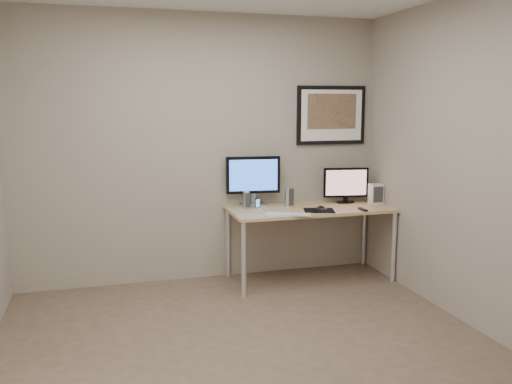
# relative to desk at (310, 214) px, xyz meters

# --- Properties ---
(floor) EXTENTS (3.60, 3.60, 0.00)m
(floor) POSITION_rel_desk_xyz_m (-1.00, -1.35, -0.66)
(floor) COLOR brown
(floor) RESTS_ON ground
(room) EXTENTS (3.60, 3.60, 3.60)m
(room) POSITION_rel_desk_xyz_m (-1.00, -0.90, 0.98)
(room) COLOR white
(room) RESTS_ON ground
(desk) EXTENTS (1.60, 0.70, 0.73)m
(desk) POSITION_rel_desk_xyz_m (0.00, 0.00, 0.00)
(desk) COLOR #9A774A
(desk) RESTS_ON floor
(framed_art) EXTENTS (0.75, 0.04, 0.60)m
(framed_art) POSITION_rel_desk_xyz_m (0.35, 0.33, 0.96)
(framed_art) COLOR black
(framed_art) RESTS_ON room
(monitor_large) EXTENTS (0.54, 0.20, 0.49)m
(monitor_large) POSITION_rel_desk_xyz_m (-0.51, 0.25, 0.34)
(monitor_large) COLOR #ADADB2
(monitor_large) RESTS_ON desk
(monitor_tv) EXTENTS (0.46, 0.14, 0.36)m
(monitor_tv) POSITION_rel_desk_xyz_m (0.44, 0.13, 0.26)
(monitor_tv) COLOR black
(monitor_tv) RESTS_ON desk
(speaker_left) EXTENTS (0.07, 0.07, 0.16)m
(speaker_left) POSITION_rel_desk_xyz_m (-0.61, 0.15, 0.15)
(speaker_left) COLOR #ADADB2
(speaker_left) RESTS_ON desk
(speaker_right) EXTENTS (0.11, 0.11, 0.20)m
(speaker_right) POSITION_rel_desk_xyz_m (-0.19, 0.11, 0.17)
(speaker_right) COLOR #ADADB2
(speaker_right) RESTS_ON desk
(phone_dock) EXTENTS (0.07, 0.07, 0.11)m
(phone_dock) POSITION_rel_desk_xyz_m (-0.53, 0.04, 0.12)
(phone_dock) COLOR black
(phone_dock) RESTS_ON desk
(keyboard) EXTENTS (0.44, 0.27, 0.01)m
(keyboard) POSITION_rel_desk_xyz_m (-0.33, -0.28, 0.07)
(keyboard) COLOR silver
(keyboard) RESTS_ON desk
(mousepad) EXTENTS (0.35, 0.32, 0.00)m
(mousepad) POSITION_rel_desk_xyz_m (0.02, -0.17, 0.07)
(mousepad) COLOR black
(mousepad) RESTS_ON desk
(mouse) EXTENTS (0.06, 0.11, 0.03)m
(mouse) POSITION_rel_desk_xyz_m (0.06, -0.14, 0.09)
(mouse) COLOR black
(mouse) RESTS_ON mousepad
(remote) EXTENTS (0.05, 0.15, 0.02)m
(remote) POSITION_rel_desk_xyz_m (0.44, -0.26, 0.08)
(remote) COLOR black
(remote) RESTS_ON desk
(fan_unit) EXTENTS (0.13, 0.10, 0.20)m
(fan_unit) POSITION_rel_desk_xyz_m (0.72, 0.02, 0.17)
(fan_unit) COLOR silver
(fan_unit) RESTS_ON desk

